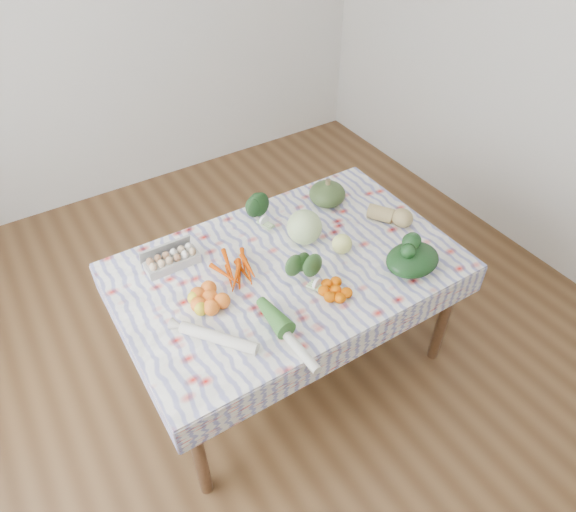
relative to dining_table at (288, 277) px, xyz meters
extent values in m
plane|color=#52351C|center=(0.00, 0.00, -0.68)|extent=(4.50, 4.50, 0.00)
cube|color=silver|center=(0.00, 2.25, 0.72)|extent=(4.00, 0.04, 2.80)
cube|color=brown|center=(0.00, 0.00, 0.05)|extent=(1.60, 1.00, 0.04)
cylinder|color=brown|center=(-0.74, -0.44, -0.32)|extent=(0.06, 0.06, 0.71)
cylinder|color=brown|center=(0.74, -0.44, -0.32)|extent=(0.06, 0.06, 0.71)
cylinder|color=brown|center=(-0.74, 0.44, -0.32)|extent=(0.06, 0.06, 0.71)
cylinder|color=brown|center=(0.74, 0.44, -0.32)|extent=(0.06, 0.06, 0.71)
cube|color=white|center=(0.00, 0.00, 0.08)|extent=(1.66, 1.06, 0.01)
cube|color=#A8A8A3|center=(-0.48, 0.30, 0.12)|extent=(0.27, 0.11, 0.07)
cube|color=#D04000|center=(-0.24, 0.08, 0.10)|extent=(0.28, 0.26, 0.04)
ellipsoid|color=black|center=(0.04, 0.37, 0.15)|extent=(0.18, 0.17, 0.14)
ellipsoid|color=#384D24|center=(0.46, 0.31, 0.15)|extent=(0.22, 0.22, 0.13)
sphere|color=#B4D185|center=(0.17, 0.11, 0.17)|extent=(0.20, 0.20, 0.18)
ellipsoid|color=tan|center=(0.65, -0.01, 0.14)|extent=(0.22, 0.26, 0.11)
cube|color=orange|center=(-0.44, -0.03, 0.12)|extent=(0.28, 0.28, 0.08)
ellipsoid|color=#274B1E|center=(0.01, -0.17, 0.14)|extent=(0.18, 0.18, 0.10)
cube|color=#F06000|center=(0.08, -0.28, 0.11)|extent=(0.18, 0.18, 0.06)
sphere|color=#EEF47E|center=(0.28, -0.06, 0.13)|extent=(0.11, 0.11, 0.10)
ellipsoid|color=black|center=(0.49, -0.34, 0.14)|extent=(0.33, 0.30, 0.12)
cylinder|color=silver|center=(-0.50, -0.25, 0.11)|extent=(0.27, 0.33, 0.05)
cylinder|color=beige|center=(-0.25, -0.40, 0.11)|extent=(0.06, 0.42, 0.05)
camera|label=1|loc=(-0.98, -1.56, 1.82)|focal=32.00mm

